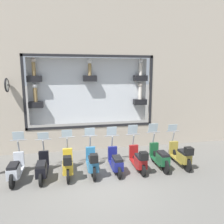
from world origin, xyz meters
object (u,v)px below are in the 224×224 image
object	(u,v)px
scooter_red_2	(139,159)
scooter_teal_4	(92,162)
scooter_yellow_5	(68,164)
scooter_navy_3	(116,162)
scooter_silver_7	(15,169)
scooter_olive_0	(181,155)
scooter_black_6	(42,168)
scooter_green_1	(160,157)

from	to	relation	value
scooter_red_2	scooter_teal_4	bearing A→B (deg)	89.58
scooter_yellow_5	scooter_teal_4	bearing A→B (deg)	-89.87
scooter_navy_3	scooter_silver_7	distance (m)	3.66
scooter_olive_0	scooter_silver_7	xyz separation A→B (m)	(0.06, 6.41, -0.04)
scooter_red_2	scooter_silver_7	bearing A→B (deg)	89.13
scooter_olive_0	scooter_black_6	size ratio (longest dim) A/B	1.01
scooter_olive_0	scooter_yellow_5	bearing A→B (deg)	90.00
scooter_olive_0	scooter_black_6	bearing A→B (deg)	89.48
scooter_navy_3	scooter_yellow_5	xyz separation A→B (m)	(-0.05, 1.83, 0.07)
scooter_silver_7	scooter_yellow_5	bearing A→B (deg)	-91.82
scooter_black_6	scooter_yellow_5	bearing A→B (deg)	-93.15
scooter_green_1	scooter_navy_3	distance (m)	1.83
scooter_black_6	scooter_silver_7	distance (m)	0.92
scooter_green_1	scooter_red_2	distance (m)	0.92
scooter_green_1	scooter_silver_7	distance (m)	5.49
scooter_red_2	scooter_silver_7	size ratio (longest dim) A/B	0.99
scooter_olive_0	scooter_red_2	world-z (taller)	scooter_red_2
scooter_navy_3	scooter_silver_7	xyz separation A→B (m)	(0.01, 3.66, 0.02)
scooter_green_1	scooter_silver_7	size ratio (longest dim) A/B	1.00
scooter_olive_0	scooter_teal_4	distance (m)	3.66
scooter_red_2	scooter_yellow_5	world-z (taller)	scooter_red_2
scooter_green_1	scooter_teal_4	size ratio (longest dim) A/B	1.00
scooter_silver_7	scooter_green_1	bearing A→B (deg)	-89.96
scooter_green_1	scooter_yellow_5	distance (m)	3.66
scooter_black_6	scooter_red_2	bearing A→B (deg)	-90.97
scooter_yellow_5	scooter_navy_3	bearing A→B (deg)	-88.38
scooter_navy_3	scooter_teal_4	world-z (taller)	same
scooter_red_2	scooter_teal_4	distance (m)	1.83
scooter_red_2	scooter_teal_4	xyz separation A→B (m)	(0.01, 1.83, 0.03)
scooter_green_1	scooter_silver_7	bearing A→B (deg)	90.04
scooter_navy_3	scooter_teal_4	xyz separation A→B (m)	(-0.05, 0.92, 0.07)
scooter_navy_3	scooter_yellow_5	size ratio (longest dim) A/B	0.99
scooter_teal_4	scooter_silver_7	xyz separation A→B (m)	(0.06, 2.75, -0.05)
scooter_yellow_5	scooter_red_2	bearing A→B (deg)	-90.24
scooter_navy_3	scooter_teal_4	distance (m)	0.92
scooter_black_6	scooter_silver_7	bearing A→B (deg)	89.52
scooter_olive_0	scooter_navy_3	xyz separation A→B (m)	(0.05, 2.75, -0.07)
scooter_yellow_5	scooter_black_6	bearing A→B (deg)	86.85
scooter_teal_4	scooter_silver_7	size ratio (longest dim) A/B	1.00
scooter_green_1	scooter_yellow_5	world-z (taller)	scooter_green_1
scooter_yellow_5	scooter_black_6	xyz separation A→B (m)	(0.05, 0.92, -0.07)
scooter_teal_4	scooter_silver_7	world-z (taller)	scooter_teal_4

